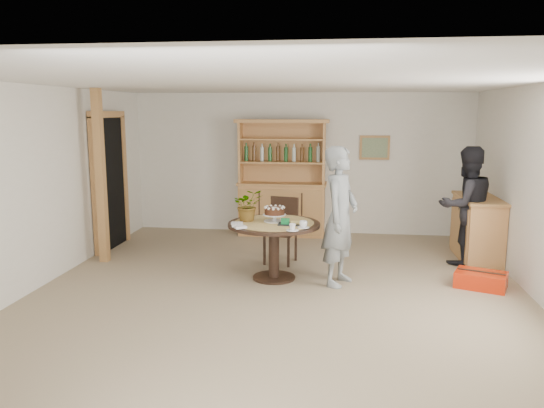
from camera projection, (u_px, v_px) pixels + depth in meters
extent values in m
plane|color=tan|center=(277.00, 297.00, 6.30)|extent=(7.00, 7.00, 0.00)
cube|color=white|center=(300.00, 164.00, 9.50)|extent=(6.00, 0.04, 2.50)
cube|color=white|center=(196.00, 299.00, 2.66)|extent=(6.00, 0.04, 2.50)
cube|color=white|center=(34.00, 189.00, 6.46)|extent=(0.04, 7.00, 2.50)
cube|color=white|center=(278.00, 82.00, 5.86)|extent=(6.00, 7.00, 0.04)
cube|color=#AB7348|center=(375.00, 148.00, 9.25)|extent=(0.52, 0.03, 0.42)
cube|color=#59724C|center=(375.00, 148.00, 9.24)|extent=(0.44, 0.02, 0.34)
cube|color=black|center=(109.00, 183.00, 8.44)|extent=(0.10, 0.90, 2.10)
cube|color=tan|center=(96.00, 187.00, 7.95)|extent=(0.12, 0.10, 2.10)
cube|color=tan|center=(123.00, 179.00, 8.92)|extent=(0.12, 0.10, 2.10)
cube|color=tan|center=(107.00, 114.00, 8.25)|extent=(0.12, 1.10, 0.10)
cube|color=#AB7348|center=(101.00, 177.00, 7.59)|extent=(0.12, 0.12, 2.50)
cube|color=tan|center=(282.00, 210.00, 9.42)|extent=(1.50, 0.50, 0.90)
cube|color=#AB7348|center=(282.00, 183.00, 9.34)|extent=(1.56, 0.54, 0.04)
cube|color=tan|center=(283.00, 152.00, 9.34)|extent=(1.50, 0.04, 1.06)
cube|color=tan|center=(241.00, 152.00, 9.29)|extent=(0.04, 0.34, 1.06)
cube|color=tan|center=(324.00, 153.00, 9.10)|extent=(0.04, 0.34, 1.06)
cube|color=#AB7348|center=(282.00, 162.00, 9.23)|extent=(1.44, 0.32, 0.03)
cube|color=#AB7348|center=(282.00, 139.00, 9.16)|extent=(1.44, 0.32, 0.03)
cube|color=tan|center=(282.00, 121.00, 9.10)|extent=(1.62, 0.40, 0.06)
cylinder|color=#194C1E|center=(250.00, 153.00, 9.27)|extent=(0.07, 0.07, 0.28)
cylinder|color=#4C2D14|center=(259.00, 153.00, 9.25)|extent=(0.07, 0.07, 0.28)
cylinder|color=#B2BFB2|center=(268.00, 153.00, 9.23)|extent=(0.07, 0.07, 0.28)
cylinder|color=#194C1E|center=(277.00, 153.00, 9.21)|extent=(0.07, 0.07, 0.28)
cylinder|color=#4C2D14|center=(287.00, 153.00, 9.19)|extent=(0.07, 0.07, 0.28)
cylinder|color=#B2BFB2|center=(296.00, 154.00, 9.17)|extent=(0.07, 0.07, 0.28)
cylinder|color=#194C1E|center=(305.00, 154.00, 9.15)|extent=(0.07, 0.07, 0.28)
cylinder|color=#4C2D14|center=(314.00, 154.00, 9.13)|extent=(0.07, 0.07, 0.28)
cube|color=tan|center=(477.00, 230.00, 7.83)|extent=(0.50, 1.20, 0.90)
cube|color=#AB7348|center=(479.00, 198.00, 7.75)|extent=(0.54, 1.26, 0.04)
cylinder|color=black|center=(274.00, 224.00, 6.87)|extent=(1.20, 1.20, 0.04)
cylinder|color=black|center=(274.00, 252.00, 6.94)|extent=(0.14, 0.14, 0.70)
cylinder|color=black|center=(274.00, 277.00, 7.00)|extent=(0.56, 0.56, 0.03)
cylinder|color=tan|center=(274.00, 223.00, 6.87)|extent=(1.04, 1.04, 0.01)
cube|color=black|center=(280.00, 232.00, 7.65)|extent=(0.50, 0.50, 0.04)
cube|color=black|center=(285.00, 213.00, 7.79)|extent=(0.42, 0.12, 0.46)
cube|color=black|center=(285.00, 198.00, 7.75)|extent=(0.42, 0.13, 0.05)
cube|color=black|center=(264.00, 250.00, 7.59)|extent=(0.04, 0.04, 0.44)
cube|color=black|center=(288.00, 252.00, 7.47)|extent=(0.04, 0.04, 0.44)
cube|color=black|center=(273.00, 244.00, 7.92)|extent=(0.04, 0.04, 0.44)
cube|color=black|center=(296.00, 246.00, 7.80)|extent=(0.04, 0.04, 0.44)
cylinder|color=white|center=(274.00, 221.00, 6.92)|extent=(0.28, 0.28, 0.01)
cylinder|color=white|center=(274.00, 218.00, 6.91)|extent=(0.05, 0.05, 0.08)
cylinder|color=white|center=(274.00, 215.00, 6.90)|extent=(0.30, 0.30, 0.01)
cylinder|color=#3F2112|center=(274.00, 211.00, 6.89)|extent=(0.26, 0.26, 0.09)
cylinder|color=white|center=(274.00, 207.00, 6.89)|extent=(0.08, 0.08, 0.01)
sphere|color=white|center=(284.00, 208.00, 6.87)|extent=(0.04, 0.04, 0.04)
sphere|color=white|center=(283.00, 207.00, 6.93)|extent=(0.04, 0.04, 0.04)
sphere|color=white|center=(280.00, 206.00, 6.98)|extent=(0.04, 0.04, 0.04)
sphere|color=white|center=(276.00, 206.00, 7.00)|extent=(0.04, 0.04, 0.04)
sphere|color=white|center=(271.00, 206.00, 6.99)|extent=(0.04, 0.04, 0.04)
sphere|color=white|center=(267.00, 206.00, 6.96)|extent=(0.04, 0.04, 0.04)
sphere|color=white|center=(265.00, 207.00, 6.90)|extent=(0.04, 0.04, 0.04)
sphere|color=white|center=(266.00, 208.00, 6.84)|extent=(0.04, 0.04, 0.04)
sphere|color=white|center=(269.00, 209.00, 6.79)|extent=(0.04, 0.04, 0.04)
sphere|color=white|center=(273.00, 209.00, 6.77)|extent=(0.04, 0.04, 0.04)
sphere|color=white|center=(278.00, 209.00, 6.78)|extent=(0.04, 0.04, 0.04)
sphere|color=white|center=(282.00, 209.00, 6.81)|extent=(0.04, 0.04, 0.04)
imported|color=#3F7233|center=(248.00, 205.00, 6.92)|extent=(0.47, 0.44, 0.42)
cube|color=black|center=(290.00, 224.00, 6.72)|extent=(0.30, 0.20, 0.01)
cube|color=#0D7C35|center=(285.00, 221.00, 6.72)|extent=(0.10, 0.10, 0.06)
cube|color=#0D7C35|center=(285.00, 219.00, 6.72)|extent=(0.11, 0.02, 0.01)
cylinder|color=white|center=(303.00, 227.00, 6.54)|extent=(0.15, 0.15, 0.01)
imported|color=white|center=(303.00, 224.00, 6.54)|extent=(0.10, 0.10, 0.08)
cylinder|color=white|center=(292.00, 230.00, 6.39)|extent=(0.15, 0.15, 0.01)
imported|color=white|center=(292.00, 227.00, 6.39)|extent=(0.08, 0.08, 0.07)
cube|color=white|center=(237.00, 223.00, 6.73)|extent=(0.14, 0.08, 0.03)
cube|color=white|center=(237.00, 225.00, 6.61)|extent=(0.16, 0.11, 0.03)
cube|color=white|center=(241.00, 227.00, 6.50)|extent=(0.16, 0.14, 0.03)
imported|color=gray|center=(340.00, 216.00, 6.64)|extent=(0.62, 0.75, 1.76)
imported|color=black|center=(466.00, 206.00, 7.53)|extent=(1.00, 0.90, 1.70)
cube|color=red|center=(481.00, 280.00, 6.63)|extent=(0.71, 0.59, 0.20)
cube|color=black|center=(481.00, 272.00, 6.61)|extent=(0.54, 0.24, 0.01)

